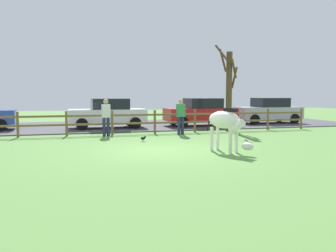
{
  "coord_description": "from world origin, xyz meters",
  "views": [
    {
      "loc": [
        -2.88,
        -11.2,
        1.85
      ],
      "look_at": [
        0.49,
        0.82,
        0.72
      ],
      "focal_mm": 37.95,
      "sensor_mm": 36.0,
      "label": 1
    }
  ],
  "objects_px": {
    "bare_tree": "(229,88)",
    "crow_on_grass": "(143,138)",
    "parked_car_white": "(108,113)",
    "parked_car_red": "(201,112)",
    "visitor_right_of_tree": "(181,115)",
    "zebra": "(226,123)",
    "visitor_left_of_tree": "(106,116)",
    "parked_car_silver": "(268,110)"
  },
  "relations": [
    {
      "from": "crow_on_grass",
      "to": "visitor_right_of_tree",
      "type": "relative_size",
      "value": 0.13
    },
    {
      "from": "bare_tree",
      "to": "visitor_left_of_tree",
      "type": "height_order",
      "value": "bare_tree"
    },
    {
      "from": "zebra",
      "to": "visitor_left_of_tree",
      "type": "distance_m",
      "value": 6.25
    },
    {
      "from": "parked_car_white",
      "to": "visitor_left_of_tree",
      "type": "height_order",
      "value": "visitor_left_of_tree"
    },
    {
      "from": "bare_tree",
      "to": "zebra",
      "type": "height_order",
      "value": "bare_tree"
    },
    {
      "from": "zebra",
      "to": "visitor_right_of_tree",
      "type": "bearing_deg",
      "value": 89.0
    },
    {
      "from": "bare_tree",
      "to": "parked_car_white",
      "type": "bearing_deg",
      "value": 154.25
    },
    {
      "from": "visitor_left_of_tree",
      "to": "visitor_right_of_tree",
      "type": "bearing_deg",
      "value": -5.62
    },
    {
      "from": "crow_on_grass",
      "to": "parked_car_silver",
      "type": "height_order",
      "value": "parked_car_silver"
    },
    {
      "from": "crow_on_grass",
      "to": "parked_car_red",
      "type": "xyz_separation_m",
      "value": [
        4.47,
        5.37,
        0.72
      ]
    },
    {
      "from": "visitor_left_of_tree",
      "to": "parked_car_white",
      "type": "bearing_deg",
      "value": 82.56
    },
    {
      "from": "bare_tree",
      "to": "crow_on_grass",
      "type": "bearing_deg",
      "value": -151.36
    },
    {
      "from": "parked_car_red",
      "to": "parked_car_silver",
      "type": "xyz_separation_m",
      "value": [
        4.7,
        0.6,
        0.0
      ]
    },
    {
      "from": "visitor_right_of_tree",
      "to": "parked_car_red",
      "type": "bearing_deg",
      "value": 56.77
    },
    {
      "from": "bare_tree",
      "to": "parked_car_red",
      "type": "distance_m",
      "value": 3.02
    },
    {
      "from": "zebra",
      "to": "parked_car_red",
      "type": "height_order",
      "value": "parked_car_red"
    },
    {
      "from": "parked_car_white",
      "to": "visitor_right_of_tree",
      "type": "distance_m",
      "value": 4.65
    },
    {
      "from": "bare_tree",
      "to": "parked_car_red",
      "type": "relative_size",
      "value": 1.07
    },
    {
      "from": "bare_tree",
      "to": "crow_on_grass",
      "type": "height_order",
      "value": "bare_tree"
    },
    {
      "from": "crow_on_grass",
      "to": "visitor_right_of_tree",
      "type": "xyz_separation_m",
      "value": [
        2.11,
        1.78,
        0.78
      ]
    },
    {
      "from": "parked_car_silver",
      "to": "visitor_left_of_tree",
      "type": "height_order",
      "value": "visitor_left_of_tree"
    },
    {
      "from": "visitor_left_of_tree",
      "to": "parked_car_red",
      "type": "bearing_deg",
      "value": 29.88
    },
    {
      "from": "zebra",
      "to": "parked_car_white",
      "type": "distance_m",
      "value": 9.1
    },
    {
      "from": "visitor_right_of_tree",
      "to": "zebra",
      "type": "bearing_deg",
      "value": -91.0
    },
    {
      "from": "zebra",
      "to": "parked_car_silver",
      "type": "relative_size",
      "value": 0.45
    },
    {
      "from": "parked_car_red",
      "to": "visitor_right_of_tree",
      "type": "height_order",
      "value": "visitor_right_of_tree"
    },
    {
      "from": "visitor_left_of_tree",
      "to": "crow_on_grass",
      "type": "bearing_deg",
      "value": -59.85
    },
    {
      "from": "crow_on_grass",
      "to": "parked_car_red",
      "type": "relative_size",
      "value": 0.05
    },
    {
      "from": "visitor_right_of_tree",
      "to": "crow_on_grass",
      "type": "bearing_deg",
      "value": -139.92
    },
    {
      "from": "parked_car_silver",
      "to": "bare_tree",
      "type": "bearing_deg",
      "value": -142.29
    },
    {
      "from": "parked_car_white",
      "to": "parked_car_silver",
      "type": "xyz_separation_m",
      "value": [
        9.95,
        0.56,
        0.0
      ]
    },
    {
      "from": "crow_on_grass",
      "to": "visitor_left_of_tree",
      "type": "relative_size",
      "value": 0.13
    },
    {
      "from": "parked_car_red",
      "to": "parked_car_silver",
      "type": "height_order",
      "value": "same"
    },
    {
      "from": "visitor_left_of_tree",
      "to": "parked_car_silver",
      "type": "bearing_deg",
      "value": 20.44
    },
    {
      "from": "crow_on_grass",
      "to": "parked_car_silver",
      "type": "xyz_separation_m",
      "value": [
        9.16,
        5.97,
        0.72
      ]
    },
    {
      "from": "crow_on_grass",
      "to": "parked_car_white",
      "type": "distance_m",
      "value": 5.52
    },
    {
      "from": "zebra",
      "to": "parked_car_white",
      "type": "height_order",
      "value": "parked_car_white"
    },
    {
      "from": "crow_on_grass",
      "to": "parked_car_red",
      "type": "distance_m",
      "value": 7.02
    },
    {
      "from": "zebra",
      "to": "visitor_left_of_tree",
      "type": "height_order",
      "value": "visitor_left_of_tree"
    },
    {
      "from": "bare_tree",
      "to": "parked_car_silver",
      "type": "xyz_separation_m",
      "value": [
        4.27,
        3.3,
        -1.29
      ]
    },
    {
      "from": "zebra",
      "to": "crow_on_grass",
      "type": "relative_size",
      "value": 8.47
    },
    {
      "from": "visitor_left_of_tree",
      "to": "visitor_right_of_tree",
      "type": "distance_m",
      "value": 3.35
    }
  ]
}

